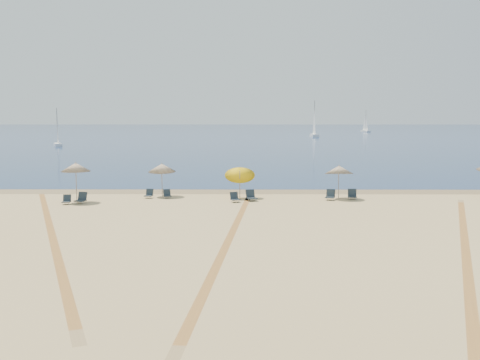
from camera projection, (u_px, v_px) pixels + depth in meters
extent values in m
plane|color=tan|center=(236.00, 298.00, 16.40)|extent=(160.00, 160.00, 0.00)
plane|color=#0C2151|center=(243.00, 130.00, 239.94)|extent=(500.00, 500.00, 0.00)
plane|color=olive|center=(240.00, 191.00, 40.25)|extent=(500.00, 500.00, 0.00)
cylinder|color=gray|center=(76.00, 183.00, 35.11)|extent=(0.05, 0.05, 2.40)
cone|color=#F5E5C8|center=(76.00, 167.00, 34.99)|extent=(1.89, 1.89, 0.55)
sphere|color=gray|center=(76.00, 162.00, 34.96)|extent=(0.08, 0.08, 0.08)
cylinder|color=gray|center=(162.00, 181.00, 37.65)|extent=(0.05, 0.22, 2.13)
cone|color=#F5E5C8|center=(162.00, 168.00, 37.61)|extent=(1.89, 1.93, 0.70)
sphere|color=gray|center=(162.00, 163.00, 37.58)|extent=(0.08, 0.08, 0.08)
cylinder|color=gray|center=(240.00, 185.00, 36.43)|extent=(0.05, 0.98, 1.95)
cone|color=yellow|center=(240.00, 172.00, 36.74)|extent=(2.04, 2.08, 1.39)
sphere|color=gray|center=(240.00, 167.00, 36.70)|extent=(0.08, 0.08, 0.08)
cylinder|color=gray|center=(339.00, 183.00, 36.76)|extent=(0.05, 0.26, 2.08)
cone|color=#F5E5C8|center=(339.00, 170.00, 36.57)|extent=(1.96, 2.00, 0.75)
sphere|color=gray|center=(339.00, 165.00, 36.54)|extent=(0.08, 0.08, 0.08)
cube|color=black|center=(66.00, 202.00, 34.19)|extent=(0.52, 0.52, 0.04)
cube|color=black|center=(67.00, 198.00, 34.40)|extent=(0.50, 0.21, 0.44)
cylinder|color=#A5A5AD|center=(62.00, 204.00, 34.01)|extent=(0.02, 0.02, 0.16)
cylinder|color=#A5A5AD|center=(69.00, 204.00, 34.03)|extent=(0.02, 0.02, 0.16)
cube|color=black|center=(80.00, 201.00, 34.42)|extent=(0.72, 0.72, 0.05)
cube|color=black|center=(83.00, 196.00, 34.67)|extent=(0.63, 0.36, 0.53)
cylinder|color=#A5A5AD|center=(76.00, 203.00, 34.28)|extent=(0.03, 0.03, 0.19)
cylinder|color=#A5A5AD|center=(83.00, 203.00, 34.16)|extent=(0.03, 0.03, 0.19)
cube|color=black|center=(148.00, 196.00, 36.81)|extent=(0.59, 0.59, 0.05)
cube|color=black|center=(150.00, 192.00, 37.03)|extent=(0.53, 0.28, 0.45)
cylinder|color=#A5A5AD|center=(145.00, 197.00, 36.68)|extent=(0.02, 0.02, 0.16)
cylinder|color=#A5A5AD|center=(151.00, 197.00, 36.60)|extent=(0.02, 0.02, 0.16)
cube|color=black|center=(168.00, 196.00, 36.78)|extent=(0.62, 0.62, 0.04)
cube|color=black|center=(167.00, 192.00, 36.98)|extent=(0.52, 0.33, 0.43)
cylinder|color=#A5A5AD|center=(164.00, 198.00, 36.56)|extent=(0.02, 0.02, 0.16)
cylinder|color=#A5A5AD|center=(170.00, 197.00, 36.68)|extent=(0.02, 0.02, 0.16)
cube|color=black|center=(235.00, 200.00, 35.06)|extent=(0.66, 0.66, 0.05)
cube|color=black|center=(234.00, 196.00, 35.27)|extent=(0.56, 0.35, 0.47)
cylinder|color=#A5A5AD|center=(232.00, 201.00, 34.81)|extent=(0.02, 0.02, 0.17)
cylinder|color=#A5A5AD|center=(238.00, 201.00, 34.94)|extent=(0.02, 0.02, 0.17)
cube|color=black|center=(252.00, 198.00, 35.53)|extent=(0.77, 0.77, 0.05)
cube|color=black|center=(250.00, 194.00, 35.77)|extent=(0.64, 0.42, 0.53)
cylinder|color=#A5A5AD|center=(248.00, 200.00, 35.24)|extent=(0.03, 0.03, 0.20)
cylinder|color=#A5A5AD|center=(255.00, 200.00, 35.41)|extent=(0.03, 0.03, 0.20)
cube|color=black|center=(330.00, 197.00, 35.93)|extent=(0.73, 0.73, 0.05)
cube|color=black|center=(331.00, 193.00, 36.17)|extent=(0.61, 0.39, 0.51)
cylinder|color=#A5A5AD|center=(327.00, 199.00, 35.81)|extent=(0.03, 0.03, 0.19)
cylinder|color=#A5A5AD|center=(334.00, 199.00, 35.66)|extent=(0.03, 0.03, 0.19)
cube|color=black|center=(352.00, 197.00, 36.19)|extent=(0.64, 0.64, 0.05)
cube|color=black|center=(352.00, 193.00, 36.44)|extent=(0.59, 0.28, 0.50)
cylinder|color=#A5A5AD|center=(349.00, 199.00, 36.03)|extent=(0.02, 0.02, 0.18)
cylinder|color=#A5A5AD|center=(356.00, 199.00, 35.96)|extent=(0.02, 0.02, 0.18)
cube|color=white|center=(365.00, 131.00, 207.66)|extent=(2.76, 5.79, 0.61)
cylinder|color=gray|center=(366.00, 121.00, 207.21)|extent=(0.12, 0.12, 8.16)
cube|color=white|center=(58.00, 145.00, 104.40)|extent=(3.06, 4.96, 0.53)
cylinder|color=gray|center=(57.00, 127.00, 104.01)|extent=(0.11, 0.11, 7.08)
cube|color=white|center=(314.00, 135.00, 156.07)|extent=(1.86, 6.93, 0.75)
cylinder|color=gray|center=(314.00, 118.00, 155.51)|extent=(0.15, 0.15, 10.04)
plane|color=tan|center=(232.00, 233.00, 25.77)|extent=(30.08, 30.08, 0.00)
plane|color=tan|center=(234.00, 228.00, 26.86)|extent=(30.08, 30.08, 0.00)
plane|color=tan|center=(466.00, 252.00, 22.09)|extent=(36.13, 36.13, 0.00)
plane|color=tan|center=(465.00, 246.00, 23.11)|extent=(36.13, 36.13, 0.00)
plane|color=tan|center=(51.00, 232.00, 25.88)|extent=(36.44, 36.44, 0.00)
plane|color=tan|center=(50.00, 228.00, 26.90)|extent=(36.44, 36.44, 0.00)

